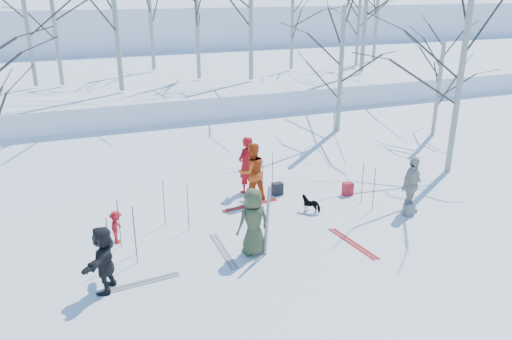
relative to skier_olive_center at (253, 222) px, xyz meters
name	(u,v)px	position (x,y,z in m)	size (l,w,h in m)	color
ground	(276,231)	(1.02, 0.86, -0.87)	(120.00, 120.00, 0.00)	white
snow_ramp	(205,153)	(1.02, 7.86, -0.72)	(70.00, 9.50, 1.40)	white
snow_plateau	(154,87)	(1.02, 17.86, 0.13)	(70.00, 18.00, 2.20)	white
far_hill	(109,37)	(1.02, 38.86, 1.13)	(90.00, 30.00, 6.00)	white
skier_olive_center	(253,222)	(0.00, 0.00, 0.00)	(0.85, 0.56, 1.75)	#3C4529
skier_red_north	(246,165)	(1.27, 3.83, 0.07)	(0.69, 0.45, 1.88)	#B51018
skier_redor_behind	(252,172)	(1.21, 3.16, 0.06)	(0.91, 0.71, 1.88)	#C53E0F
skier_red_seated	(117,227)	(-3.12, 1.84, -0.42)	(0.58, 0.33, 0.90)	#B51018
skier_cream_east	(412,185)	(5.22, 0.51, 0.00)	(1.03, 0.43, 1.75)	beige
skier_grey_west	(104,259)	(-3.63, -0.30, -0.10)	(1.44, 0.46, 1.55)	black
dog	(311,204)	(2.52, 1.65, -0.62)	(0.28, 0.61, 0.52)	black
upright_ski_left	(267,222)	(0.27, -0.26, 0.08)	(0.07, 0.02, 1.90)	silver
upright_ski_right	(267,220)	(0.30, -0.18, 0.08)	(0.07, 0.02, 1.90)	silver
ski_pair_a	(353,243)	(2.62, -0.53, -0.86)	(0.41, 1.91, 0.02)	#B0191A
ski_pair_b	(250,205)	(0.98, 2.75, -0.86)	(1.91, 0.45, 0.02)	#B0191A
ski_pair_c	(223,251)	(-0.68, 0.37, -0.86)	(0.23, 1.90, 0.02)	silver
ski_pair_d	(139,284)	(-2.94, -0.34, -0.86)	(1.91, 0.35, 0.02)	silver
ski_pole_a	(109,244)	(-3.44, 0.58, -0.20)	(0.02, 0.02, 1.34)	black
ski_pole_b	(134,230)	(-2.77, 1.07, -0.20)	(0.02, 0.02, 1.34)	black
ski_pole_c	(188,208)	(-1.19, 1.85, -0.20)	(0.02, 0.02, 1.34)	black
ski_pole_d	(362,182)	(4.32, 1.71, -0.20)	(0.02, 0.02, 1.34)	black
ski_pole_e	(119,223)	(-3.07, 1.58, -0.20)	(0.02, 0.02, 1.34)	black
ski_pole_f	(263,180)	(1.52, 3.02, -0.20)	(0.02, 0.02, 1.34)	black
ski_pole_g	(135,239)	(-2.82, 0.58, -0.20)	(0.02, 0.02, 1.34)	black
ski_pole_h	(374,189)	(4.31, 1.08, -0.20)	(0.02, 0.02, 1.34)	black
ski_pole_i	(164,203)	(-1.74, 2.40, -0.20)	(0.02, 0.02, 1.34)	black
ski_pole_j	(272,172)	(2.07, 3.53, -0.20)	(0.02, 0.02, 1.34)	black
backpack_red	(348,189)	(4.23, 2.35, -0.66)	(0.32, 0.22, 0.42)	#A71922
backpack_grey	(409,210)	(5.08, 0.34, -0.68)	(0.30, 0.20, 0.38)	slate
backpack_dark	(277,189)	(2.12, 3.23, -0.67)	(0.34, 0.24, 0.40)	black
birch_plateau_c	(114,5)	(-1.53, 11.36, 4.80)	(5.46, 5.46, 6.95)	silver
birch_plateau_d	(25,15)	(-4.95, 13.84, 4.36)	(4.85, 4.85, 6.07)	silver
birch_plateau_e	(251,4)	(4.57, 11.83, 4.75)	(5.39, 5.39, 6.84)	silver
birch_plateau_g	(378,6)	(14.05, 15.58, 4.41)	(4.92, 4.92, 6.17)	silver
birch_plateau_h	(54,21)	(-3.85, 13.74, 4.08)	(4.45, 4.45, 5.50)	silver
birch_plateau_i	(197,22)	(2.35, 13.05, 3.95)	(4.28, 4.28, 5.25)	silver
birch_plateau_j	(292,27)	(7.76, 14.05, 3.49)	(3.63, 3.63, 4.33)	silver
birch_plateau_k	(359,23)	(11.63, 13.73, 3.63)	(3.82, 3.82, 4.61)	silver
birch_plateau_l	(150,9)	(0.84, 16.53, 4.41)	(4.92, 4.92, 6.17)	silver
birch_edge_b	(461,74)	(8.81, 2.90, 2.68)	(5.58, 5.58, 7.11)	silver
birch_edge_c	(438,94)	(10.79, 6.08, 1.25)	(3.58, 3.58, 4.26)	silver
birch_edge_e	(340,79)	(6.66, 7.19, 1.97)	(4.59, 4.59, 5.70)	silver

